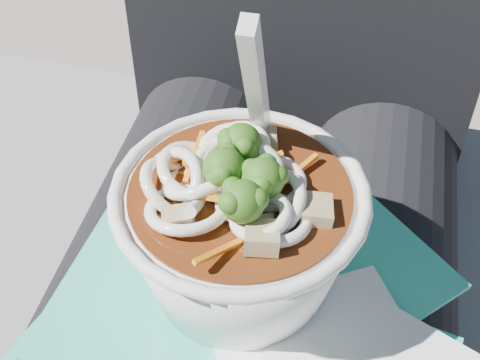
% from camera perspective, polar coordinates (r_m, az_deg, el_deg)
% --- Properties ---
extents(lap, '(0.34, 0.48, 0.15)m').
position_cam_1_polar(lap, '(0.57, 0.61, -12.38)').
color(lap, black).
rests_on(lap, stone_ledge).
extents(person_body, '(0.34, 0.94, 1.02)m').
position_cam_1_polar(person_body, '(0.61, 2.48, -4.10)').
color(person_body, black).
rests_on(person_body, ground).
extents(plastic_bag, '(0.33, 0.33, 0.01)m').
position_cam_1_polar(plastic_bag, '(0.47, -0.88, -12.43)').
color(plastic_bag, '#2EC0A3').
rests_on(plastic_bag, lap).
extents(udon_bowl, '(0.17, 0.17, 0.21)m').
position_cam_1_polar(udon_bowl, '(0.44, -0.09, -3.83)').
color(udon_bowl, white).
rests_on(udon_bowl, plastic_bag).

